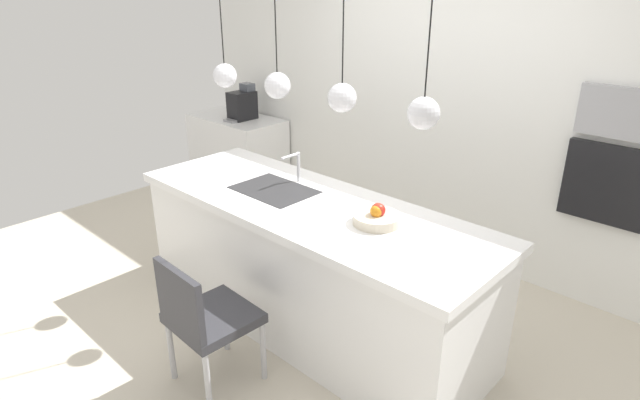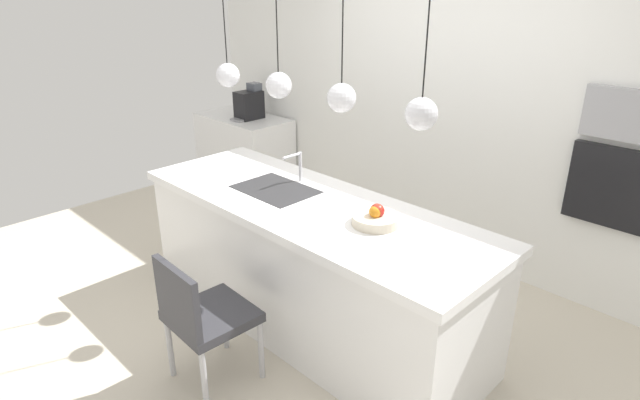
{
  "view_description": "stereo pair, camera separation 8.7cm",
  "coord_description": "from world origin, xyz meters",
  "px_view_note": "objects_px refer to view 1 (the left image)",
  "views": [
    {
      "loc": [
        2.24,
        -2.27,
        2.29
      ],
      "look_at": [
        0.1,
        0.0,
        0.98
      ],
      "focal_mm": 29.61,
      "sensor_mm": 36.0,
      "label": 1
    },
    {
      "loc": [
        2.3,
        -2.21,
        2.29
      ],
      "look_at": [
        0.1,
        0.0,
        0.98
      ],
      "focal_mm": 29.61,
      "sensor_mm": 36.0,
      "label": 2
    }
  ],
  "objects_px": {
    "fruit_bowl": "(377,217)",
    "oven": "(606,184)",
    "chair_near": "(204,316)",
    "coffee_machine": "(242,105)",
    "microwave": "(622,113)"
  },
  "relations": [
    {
      "from": "fruit_bowl",
      "to": "oven",
      "type": "relative_size",
      "value": 0.52
    },
    {
      "from": "fruit_bowl",
      "to": "chair_near",
      "type": "xyz_separation_m",
      "value": [
        -0.52,
        -0.93,
        -0.49
      ]
    },
    {
      "from": "fruit_bowl",
      "to": "coffee_machine",
      "type": "bearing_deg",
      "value": 156.23
    },
    {
      "from": "fruit_bowl",
      "to": "microwave",
      "type": "relative_size",
      "value": 0.53
    },
    {
      "from": "chair_near",
      "to": "fruit_bowl",
      "type": "bearing_deg",
      "value": 60.82
    },
    {
      "from": "microwave",
      "to": "fruit_bowl",
      "type": "bearing_deg",
      "value": -118.32
    },
    {
      "from": "coffee_machine",
      "to": "microwave",
      "type": "relative_size",
      "value": 0.7
    },
    {
      "from": "chair_near",
      "to": "coffee_machine",
      "type": "bearing_deg",
      "value": 136.52
    },
    {
      "from": "fruit_bowl",
      "to": "microwave",
      "type": "height_order",
      "value": "microwave"
    },
    {
      "from": "fruit_bowl",
      "to": "microwave",
      "type": "xyz_separation_m",
      "value": [
        0.82,
        1.53,
        0.5
      ]
    },
    {
      "from": "fruit_bowl",
      "to": "coffee_machine",
      "type": "distance_m",
      "value": 3.05
    },
    {
      "from": "fruit_bowl",
      "to": "coffee_machine",
      "type": "xyz_separation_m",
      "value": [
        -2.79,
        1.23,
        0.06
      ]
    },
    {
      "from": "coffee_machine",
      "to": "chair_near",
      "type": "bearing_deg",
      "value": -43.48
    },
    {
      "from": "microwave",
      "to": "chair_near",
      "type": "height_order",
      "value": "microwave"
    },
    {
      "from": "microwave",
      "to": "chair_near",
      "type": "xyz_separation_m",
      "value": [
        -1.34,
        -2.45,
        -0.99
      ]
    }
  ]
}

